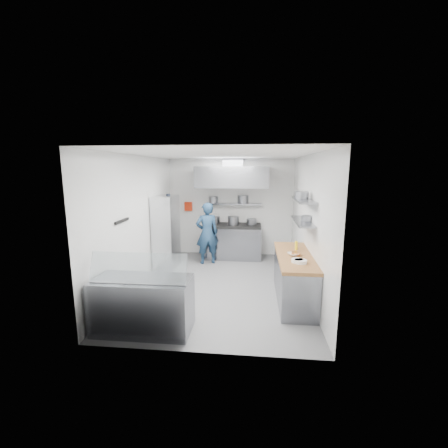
# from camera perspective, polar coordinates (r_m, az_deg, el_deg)

# --- Properties ---
(floor) EXTENTS (5.00, 5.00, 0.00)m
(floor) POSITION_cam_1_polar(r_m,az_deg,el_deg) (6.73, -0.54, -11.46)
(floor) COLOR #575759
(floor) RESTS_ON ground
(ceiling) EXTENTS (5.00, 5.00, 0.00)m
(ceiling) POSITION_cam_1_polar(r_m,az_deg,el_deg) (6.25, -0.58, 13.09)
(ceiling) COLOR silver
(ceiling) RESTS_ON wall_back
(wall_back) EXTENTS (3.60, 2.80, 0.02)m
(wall_back) POSITION_cam_1_polar(r_m,az_deg,el_deg) (8.80, 1.28, 3.19)
(wall_back) COLOR white
(wall_back) RESTS_ON floor
(wall_front) EXTENTS (3.60, 2.80, 0.02)m
(wall_front) POSITION_cam_1_polar(r_m,az_deg,el_deg) (3.93, -4.69, -5.99)
(wall_front) COLOR white
(wall_front) RESTS_ON floor
(wall_left) EXTENTS (2.80, 5.00, 0.02)m
(wall_left) POSITION_cam_1_polar(r_m,az_deg,el_deg) (6.78, -15.85, 0.62)
(wall_left) COLOR white
(wall_left) RESTS_ON floor
(wall_right) EXTENTS (2.80, 5.00, 0.02)m
(wall_right) POSITION_cam_1_polar(r_m,az_deg,el_deg) (6.40, 15.67, 0.05)
(wall_right) COLOR white
(wall_right) RESTS_ON floor
(gas_range) EXTENTS (1.60, 0.80, 0.90)m
(gas_range) POSITION_cam_1_polar(r_m,az_deg,el_deg) (8.58, 1.70, -3.47)
(gas_range) COLOR gray
(gas_range) RESTS_ON floor
(cooktop) EXTENTS (1.57, 0.78, 0.06)m
(cooktop) POSITION_cam_1_polar(r_m,az_deg,el_deg) (8.48, 1.72, -0.32)
(cooktop) COLOR black
(cooktop) RESTS_ON gas_range
(stock_pot_left) EXTENTS (0.30, 0.30, 0.20)m
(stock_pot_left) POSITION_cam_1_polar(r_m,az_deg,el_deg) (8.69, -1.77, 0.82)
(stock_pot_left) COLOR slate
(stock_pot_left) RESTS_ON cooktop
(stock_pot_mid) EXTENTS (0.31, 0.31, 0.24)m
(stock_pot_mid) POSITION_cam_1_polar(r_m,az_deg,el_deg) (8.40, 1.78, 0.63)
(stock_pot_mid) COLOR slate
(stock_pot_mid) RESTS_ON cooktop
(stock_pot_right) EXTENTS (0.29, 0.29, 0.16)m
(stock_pot_right) POSITION_cam_1_polar(r_m,az_deg,el_deg) (8.52, 5.26, 0.46)
(stock_pot_right) COLOR slate
(stock_pot_right) RESTS_ON cooktop
(over_range_shelf) EXTENTS (1.60, 0.30, 0.04)m
(over_range_shelf) POSITION_cam_1_polar(r_m,az_deg,el_deg) (8.62, 1.86, 3.84)
(over_range_shelf) COLOR gray
(over_range_shelf) RESTS_ON wall_back
(shelf_pot_a) EXTENTS (0.27, 0.27, 0.18)m
(shelf_pot_a) POSITION_cam_1_polar(r_m,az_deg,el_deg) (8.80, -2.06, 4.68)
(shelf_pot_a) COLOR slate
(shelf_pot_a) RESTS_ON over_range_shelf
(shelf_pot_b) EXTENTS (0.32, 0.32, 0.22)m
(shelf_pot_b) POSITION_cam_1_polar(r_m,az_deg,el_deg) (8.75, 3.65, 4.77)
(shelf_pot_b) COLOR slate
(shelf_pot_b) RESTS_ON over_range_shelf
(extractor_hood) EXTENTS (1.90, 1.15, 0.55)m
(extractor_hood) POSITION_cam_1_polar(r_m,az_deg,el_deg) (8.16, 1.68, 8.95)
(extractor_hood) COLOR gray
(extractor_hood) RESTS_ON wall_back
(hood_duct) EXTENTS (0.55, 0.55, 0.24)m
(hood_duct) POSITION_cam_1_polar(r_m,az_deg,el_deg) (8.38, 1.81, 11.59)
(hood_duct) COLOR slate
(hood_duct) RESTS_ON extractor_hood
(red_firebox) EXTENTS (0.22, 0.10, 0.26)m
(red_firebox) POSITION_cam_1_polar(r_m,az_deg,el_deg) (8.93, -6.79, 3.35)
(red_firebox) COLOR red
(red_firebox) RESTS_ON wall_back
(chef) EXTENTS (0.70, 0.58, 1.65)m
(chef) POSITION_cam_1_polar(r_m,az_deg,el_deg) (7.98, -3.26, -1.77)
(chef) COLOR navy
(chef) RESTS_ON floor
(wire_rack) EXTENTS (0.50, 0.90, 1.85)m
(wire_rack) POSITION_cam_1_polar(r_m,az_deg,el_deg) (7.77, -10.93, -1.52)
(wire_rack) COLOR silver
(wire_rack) RESTS_ON floor
(rack_bin_a) EXTENTS (0.16, 0.20, 0.18)m
(rack_bin_a) POSITION_cam_1_polar(r_m,az_deg,el_deg) (7.70, -11.12, -2.59)
(rack_bin_a) COLOR white
(rack_bin_a) RESTS_ON wire_rack
(rack_bin_b) EXTENTS (0.14, 0.18, 0.16)m
(rack_bin_b) POSITION_cam_1_polar(r_m,az_deg,el_deg) (7.98, -10.43, 1.54)
(rack_bin_b) COLOR yellow
(rack_bin_b) RESTS_ON wire_rack
(rack_jar) EXTENTS (0.11, 0.11, 0.18)m
(rack_jar) POSITION_cam_1_polar(r_m,az_deg,el_deg) (7.73, -10.58, 4.98)
(rack_jar) COLOR black
(rack_jar) RESTS_ON wire_rack
(knife_strip) EXTENTS (0.04, 0.55, 0.05)m
(knife_strip) POSITION_cam_1_polar(r_m,az_deg,el_deg) (5.93, -18.88, 0.56)
(knife_strip) COLOR black
(knife_strip) RESTS_ON wall_left
(prep_counter_base) EXTENTS (0.62, 2.00, 0.84)m
(prep_counter_base) POSITION_cam_1_polar(r_m,az_deg,el_deg) (6.03, 13.12, -10.12)
(prep_counter_base) COLOR gray
(prep_counter_base) RESTS_ON floor
(prep_counter_top) EXTENTS (0.65, 2.04, 0.06)m
(prep_counter_top) POSITION_cam_1_polar(r_m,az_deg,el_deg) (5.89, 13.31, -6.01)
(prep_counter_top) COLOR olive
(prep_counter_top) RESTS_ON prep_counter_base
(plate_stack_a) EXTENTS (0.22, 0.22, 0.06)m
(plate_stack_a) POSITION_cam_1_polar(r_m,az_deg,el_deg) (5.40, 14.39, -6.92)
(plate_stack_a) COLOR white
(plate_stack_a) RESTS_ON prep_counter_top
(plate_stack_b) EXTENTS (0.21, 0.21, 0.06)m
(plate_stack_b) POSITION_cam_1_polar(r_m,az_deg,el_deg) (5.43, 13.79, -6.78)
(plate_stack_b) COLOR white
(plate_stack_b) RESTS_ON prep_counter_top
(copper_pan) EXTENTS (0.16, 0.16, 0.06)m
(copper_pan) POSITION_cam_1_polar(r_m,az_deg,el_deg) (5.86, 13.53, -5.51)
(copper_pan) COLOR #D37D3B
(copper_pan) RESTS_ON prep_counter_top
(squeeze_bottle) EXTENTS (0.06, 0.06, 0.18)m
(squeeze_bottle) POSITION_cam_1_polar(r_m,az_deg,el_deg) (6.22, 13.60, -4.00)
(squeeze_bottle) COLOR yellow
(squeeze_bottle) RESTS_ON prep_counter_top
(mixing_bowl) EXTENTS (0.27, 0.27, 0.05)m
(mixing_bowl) POSITION_cam_1_polar(r_m,az_deg,el_deg) (5.82, 13.07, -5.63)
(mixing_bowl) COLOR white
(mixing_bowl) RESTS_ON prep_counter_top
(wall_shelf_lower) EXTENTS (0.30, 1.30, 0.04)m
(wall_shelf_lower) POSITION_cam_1_polar(r_m,az_deg,el_deg) (6.06, 14.70, 0.50)
(wall_shelf_lower) COLOR gray
(wall_shelf_lower) RESTS_ON wall_right
(wall_shelf_upper) EXTENTS (0.30, 1.30, 0.04)m
(wall_shelf_upper) POSITION_cam_1_polar(r_m,az_deg,el_deg) (6.01, 14.88, 4.45)
(wall_shelf_upper) COLOR gray
(wall_shelf_upper) RESTS_ON wall_right
(shelf_pot_c) EXTENTS (0.22, 0.22, 0.10)m
(shelf_pot_c) POSITION_cam_1_polar(r_m,az_deg,el_deg) (6.04, 15.51, 1.10)
(shelf_pot_c) COLOR slate
(shelf_pot_c) RESTS_ON wall_shelf_lower
(shelf_pot_d) EXTENTS (0.27, 0.27, 0.14)m
(shelf_pot_d) POSITION_cam_1_polar(r_m,az_deg,el_deg) (6.05, 14.57, 5.36)
(shelf_pot_d) COLOR slate
(shelf_pot_d) RESTS_ON wall_shelf_upper
(display_case) EXTENTS (1.50, 0.70, 0.85)m
(display_case) POSITION_cam_1_polar(r_m,az_deg,el_deg) (4.99, -15.15, -14.62)
(display_case) COLOR gray
(display_case) RESTS_ON floor
(display_glass) EXTENTS (1.47, 0.19, 0.42)m
(display_glass) POSITION_cam_1_polar(r_m,az_deg,el_deg) (4.66, -16.06, -8.00)
(display_glass) COLOR silver
(display_glass) RESTS_ON display_case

